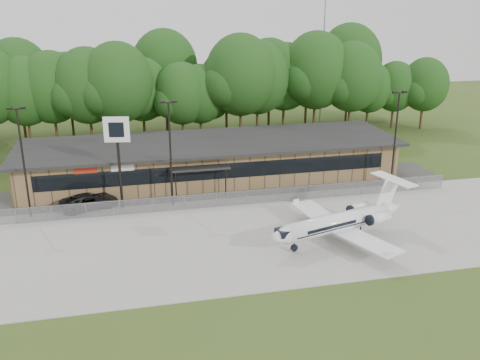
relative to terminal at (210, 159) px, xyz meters
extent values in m
plane|color=#3A4F1C|center=(0.00, -23.94, -2.18)|extent=(160.00, 160.00, 0.00)
cube|color=#9E9B93|center=(0.00, -15.94, -2.14)|extent=(64.00, 18.00, 0.08)
cube|color=#383835|center=(0.00, -4.44, -2.15)|extent=(50.00, 9.00, 0.06)
cube|color=olive|center=(0.00, 0.06, -0.18)|extent=(40.00, 10.00, 4.00)
cube|color=black|center=(0.00, -4.96, 0.12)|extent=(36.00, 0.08, 1.60)
cube|color=black|center=(0.00, -0.44, 1.97)|extent=(41.00, 11.50, 0.30)
cube|color=black|center=(-2.00, -5.54, 0.82)|extent=(6.00, 1.60, 0.20)
cube|color=#AC2A15|center=(-13.00, -4.99, 1.22)|extent=(2.20, 0.06, 0.70)
cube|color=silver|center=(-9.50, -4.99, 1.22)|extent=(2.20, 0.06, 0.70)
cube|color=gray|center=(0.00, -8.94, -1.43)|extent=(46.00, 0.03, 1.50)
cube|color=gray|center=(0.00, -8.94, -0.68)|extent=(46.00, 0.04, 0.04)
cylinder|color=gray|center=(22.00, 24.06, 10.32)|extent=(0.20, 0.20, 25.00)
cylinder|color=black|center=(-18.00, -7.44, 2.82)|extent=(0.18, 0.18, 10.00)
cube|color=black|center=(-18.00, -7.44, 7.87)|extent=(1.20, 0.12, 0.12)
cube|color=black|center=(-18.55, -7.44, 7.94)|extent=(0.45, 0.30, 0.22)
cube|color=black|center=(-17.45, -7.44, 7.94)|extent=(0.45, 0.30, 0.22)
cylinder|color=black|center=(-5.00, -7.44, 2.82)|extent=(0.18, 0.18, 10.00)
cube|color=black|center=(-5.00, -7.44, 7.87)|extent=(1.20, 0.12, 0.12)
cube|color=black|center=(-5.55, -7.44, 7.94)|extent=(0.45, 0.30, 0.22)
cube|color=black|center=(-4.45, -7.44, 7.94)|extent=(0.45, 0.30, 0.22)
cylinder|color=black|center=(18.00, -7.44, 2.82)|extent=(0.18, 0.18, 10.00)
cube|color=black|center=(18.00, -7.44, 7.87)|extent=(1.20, 0.12, 0.12)
cube|color=black|center=(17.45, -7.44, 7.94)|extent=(0.45, 0.30, 0.22)
cube|color=black|center=(18.55, -7.44, 7.94)|extent=(0.45, 0.30, 0.22)
cylinder|color=white|center=(7.22, -18.45, -0.53)|extent=(9.71, 4.16, 1.54)
cone|color=white|center=(1.65, -20.06, -0.53)|extent=(2.28, 2.02, 1.54)
cone|color=white|center=(12.88, -16.82, -0.39)|extent=(2.47, 2.07, 1.54)
cube|color=white|center=(8.56, -21.38, -0.97)|extent=(3.65, 6.15, 0.12)
cube|color=white|center=(6.80, -15.26, -0.97)|extent=(3.65, 6.15, 0.12)
cylinder|color=white|center=(10.89, -18.65, -0.39)|extent=(2.28, 1.42, 0.87)
cylinder|color=white|center=(10.22, -16.33, -0.39)|extent=(2.28, 1.42, 0.87)
cube|color=white|center=(12.41, -16.96, 1.01)|extent=(2.32, 0.79, 2.91)
cube|color=white|center=(12.97, -16.80, 2.22)|extent=(2.44, 4.62, 0.10)
cube|color=black|center=(2.30, -19.87, -0.26)|extent=(1.25, 1.38, 0.48)
cube|color=black|center=(8.89, -17.97, -1.84)|extent=(1.38, 2.44, 0.68)
cylinder|color=black|center=(3.32, -19.58, -1.84)|extent=(0.72, 0.72, 0.21)
imported|color=#28292B|center=(-12.82, -6.51, -1.43)|extent=(5.88, 3.94, 1.50)
cylinder|color=black|center=(-9.76, -7.14, 2.06)|extent=(0.29, 0.29, 8.47)
cube|color=silver|center=(-9.76, -7.14, 5.55)|extent=(2.34, 0.67, 2.33)
cube|color=black|center=(-9.78, -7.28, 5.55)|extent=(1.36, 0.28, 1.38)
camera|label=1|loc=(-9.23, -55.74, 17.17)|focal=40.00mm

